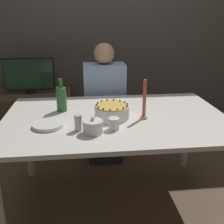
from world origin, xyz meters
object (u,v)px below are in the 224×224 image
(cake, at_px, (112,111))
(tv_monitor, at_px, (29,75))
(candle, at_px, (144,103))
(bottle, at_px, (61,99))
(sugar_shaker, at_px, (78,123))
(person_man_blue_shirt, at_px, (105,111))
(sugar_bowl, at_px, (93,127))

(cake, relative_size, tv_monitor, 0.47)
(candle, xyz_separation_m, bottle, (-0.59, 0.23, -0.02))
(candle, bearing_deg, bottle, 158.94)
(sugar_shaker, bearing_deg, candle, 19.02)
(person_man_blue_shirt, xyz_separation_m, tv_monitor, (-0.78, 0.36, 0.31))
(cake, xyz_separation_m, candle, (0.22, -0.04, 0.07))
(cake, xyz_separation_m, sugar_shaker, (-0.24, -0.20, 0.01))
(sugar_bowl, distance_m, bottle, 0.49)
(bottle, height_order, tv_monitor, tv_monitor)
(cake, distance_m, candle, 0.24)
(sugar_shaker, relative_size, person_man_blue_shirt, 0.09)
(cake, relative_size, sugar_bowl, 1.95)
(sugar_bowl, height_order, sugar_shaker, sugar_bowl)
(sugar_shaker, height_order, tv_monitor, tv_monitor)
(sugar_shaker, xyz_separation_m, person_man_blue_shirt, (0.24, 0.94, -0.28))
(bottle, bearing_deg, person_man_blue_shirt, 56.47)
(cake, height_order, candle, candle)
(sugar_bowl, xyz_separation_m, person_man_blue_shirt, (0.15, 0.99, -0.27))
(bottle, bearing_deg, cake, -27.01)
(cake, distance_m, sugar_bowl, 0.29)
(bottle, height_order, person_man_blue_shirt, person_man_blue_shirt)
(cake, bearing_deg, sugar_shaker, -140.09)
(sugar_bowl, xyz_separation_m, bottle, (-0.22, 0.43, 0.05))
(person_man_blue_shirt, bearing_deg, candle, 105.37)
(cake, height_order, sugar_shaker, cake)
(sugar_bowl, bearing_deg, person_man_blue_shirt, 81.32)
(sugar_bowl, relative_size, candle, 0.45)
(candle, bearing_deg, tv_monitor, 130.99)
(sugar_bowl, relative_size, bottle, 0.51)
(sugar_bowl, distance_m, tv_monitor, 1.49)
(sugar_shaker, height_order, bottle, bottle)
(cake, relative_size, bottle, 0.99)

